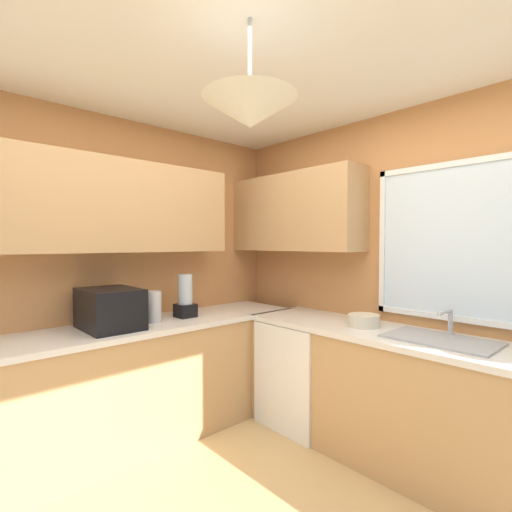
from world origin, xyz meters
TOP-DOWN VIEW (x-y plane):
  - room_shell at (-0.75, 0.49)m, footprint 3.53×3.34m
  - counter_run_left at (-1.40, 0.00)m, footprint 0.65×2.95m
  - counter_run_back at (0.21, 1.30)m, footprint 2.62×0.65m
  - dishwasher at (-0.74, 1.27)m, footprint 0.60×0.60m
  - microwave at (-1.40, -0.11)m, footprint 0.48×0.36m
  - kettle at (-1.38, 0.22)m, footprint 0.11×0.11m
  - sink_assembly at (0.35, 1.30)m, footprint 0.64×0.40m
  - bowl at (-0.19, 1.30)m, footprint 0.23×0.23m
  - blender_appliance at (-1.40, 0.52)m, footprint 0.15×0.15m

SIDE VIEW (x-z plane):
  - dishwasher at x=-0.74m, z-range 0.00..0.86m
  - counter_run_left at x=-1.40m, z-range 0.00..0.90m
  - counter_run_back at x=0.21m, z-range 0.00..0.90m
  - sink_assembly at x=0.35m, z-range 0.82..1.01m
  - bowl at x=-0.19m, z-range 0.90..0.99m
  - kettle at x=-1.38m, z-range 0.90..1.15m
  - microwave at x=-1.40m, z-range 0.90..1.19m
  - blender_appliance at x=-1.40m, z-range 0.88..1.24m
  - room_shell at x=-0.75m, z-range 0.50..3.09m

